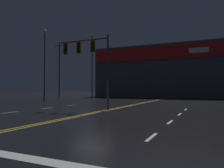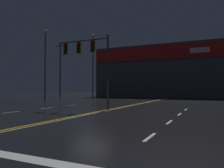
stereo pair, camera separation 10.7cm
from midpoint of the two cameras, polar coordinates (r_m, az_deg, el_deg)
name	(u,v)px [view 1 (the left image)]	position (r m, az deg, el deg)	size (l,w,h in m)	color
ground_plane	(92,113)	(14.52, -5.47, -7.63)	(200.00, 200.00, 0.00)	black
road_markings	(93,117)	(12.42, -5.22, -8.68)	(15.84, 60.00, 0.01)	gold
traffic_signal_median	(86,53)	(17.72, -7.07, 8.17)	(4.64, 0.36, 5.75)	#38383D
streetlight_near_right	(92,58)	(40.33, -5.30, 6.71)	(0.56, 0.56, 11.71)	#59595E
streetlight_median_approach	(45,55)	(31.16, -17.30, 7.15)	(0.56, 0.56, 9.70)	#59595E
building_backdrop	(172,72)	(46.24, 15.38, 3.01)	(30.31, 10.23, 10.13)	#4C4C51
utility_pole_row	(154,66)	(39.27, 10.73, 4.64)	(45.72, 0.26, 11.57)	#4C3828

